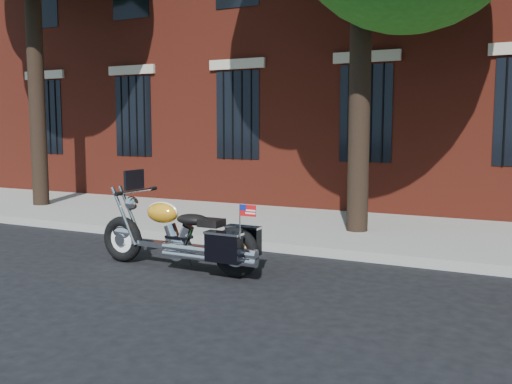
% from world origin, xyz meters
% --- Properties ---
extents(ground, '(120.00, 120.00, 0.00)m').
position_xyz_m(ground, '(0.00, 0.00, 0.00)').
color(ground, black).
rests_on(ground, ground).
extents(curb, '(40.00, 0.16, 0.15)m').
position_xyz_m(curb, '(0.00, 1.38, 0.07)').
color(curb, gray).
rests_on(curb, ground).
extents(sidewalk, '(40.00, 3.60, 0.15)m').
position_xyz_m(sidewalk, '(0.00, 3.26, 0.07)').
color(sidewalk, gray).
rests_on(sidewalk, ground).
extents(motorcycle, '(2.62, 0.76, 1.32)m').
position_xyz_m(motorcycle, '(-0.94, -0.26, 0.45)').
color(motorcycle, black).
rests_on(motorcycle, ground).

